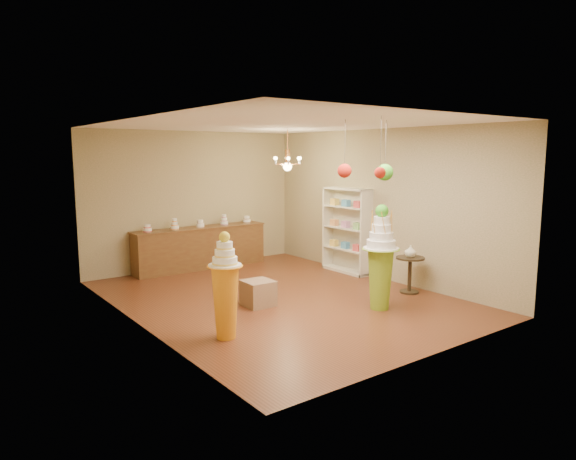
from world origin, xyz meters
TOP-DOWN VIEW (x-y plane):
  - floor at (0.00, 0.00)m, footprint 6.50×6.50m
  - ceiling at (0.00, 0.00)m, footprint 6.50×6.50m
  - wall_back at (0.00, 3.25)m, footprint 5.00×0.04m
  - wall_front at (0.00, -3.25)m, footprint 5.00×0.04m
  - wall_left at (-2.50, 0.00)m, footprint 0.04×6.50m
  - wall_right at (2.50, 0.00)m, footprint 0.04×6.50m
  - pedestal_green at (0.94, -1.49)m, footprint 0.72×0.72m
  - pedestal_orange at (-1.74, -1.17)m, footprint 0.54×0.54m
  - burlap_riser at (-0.55, -0.16)m, footprint 0.48×0.48m
  - sideboard at (0.00, 2.97)m, footprint 3.04×0.54m
  - shelving_unit at (2.34, 0.80)m, footprint 0.33×1.20m
  - round_table at (2.10, -1.13)m, footprint 0.58×0.58m
  - vase at (2.10, -1.13)m, footprint 0.21×0.21m
  - pom_red_left at (0.12, -1.49)m, footprint 0.21×0.21m
  - pom_green_mid at (0.62, -1.82)m, footprint 0.25×0.25m
  - pom_red_right at (-0.01, -2.32)m, footprint 0.15×0.15m
  - chandelier at (1.21, 1.39)m, footprint 0.68×0.68m

SIDE VIEW (x-z plane):
  - floor at x=0.00m, z-range 0.00..0.00m
  - burlap_riser at x=-0.55m, z-range 0.00..0.43m
  - round_table at x=2.10m, z-range 0.10..0.76m
  - sideboard at x=0.00m, z-range -0.10..1.06m
  - pedestal_orange at x=-1.74m, z-range -0.11..1.37m
  - pedestal_green at x=0.94m, z-range -0.12..1.59m
  - vase at x=2.10m, z-range 0.66..0.88m
  - shelving_unit at x=2.34m, z-range 0.00..1.80m
  - wall_back at x=0.00m, z-range 0.00..3.00m
  - wall_front at x=0.00m, z-range 0.00..3.00m
  - wall_left at x=-2.50m, z-range 0.00..3.00m
  - wall_right at x=2.50m, z-range 0.00..3.00m
  - pom_green_mid at x=0.62m, z-range 1.79..2.68m
  - pom_red_left at x=0.12m, z-range 1.84..2.68m
  - pom_red_right at x=-0.01m, z-range 1.85..2.67m
  - chandelier at x=1.21m, z-range 1.88..2.73m
  - ceiling at x=0.00m, z-range 3.00..3.00m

